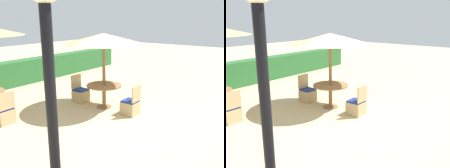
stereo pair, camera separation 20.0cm
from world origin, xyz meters
TOP-DOWN VIEW (x-y plane):
  - ground_plane at (0.00, 0.00)m, footprint 40.00×40.00m
  - hedge_row at (0.00, 5.84)m, footprint 13.00×0.70m
  - lamp_post at (-4.21, -1.75)m, footprint 0.36×0.36m
  - parasol_center at (0.19, 1.06)m, footprint 2.48×2.48m
  - round_table_center at (0.19, 1.06)m, footprint 1.12×1.12m
  - patio_chair_center_north at (0.16, 2.08)m, footprint 0.46×0.46m
  - patio_chair_center_south at (0.18, 0.03)m, footprint 0.46×0.46m
  - patio_chair_back_left_south at (-2.45, 2.48)m, footprint 0.46×0.46m

SIDE VIEW (x-z plane):
  - ground_plane at x=0.00m, z-range 0.00..0.00m
  - patio_chair_center_north at x=0.16m, z-range -0.20..0.73m
  - patio_chair_center_south at x=0.18m, z-range -0.20..0.73m
  - patio_chair_back_left_south at x=-2.45m, z-range -0.20..0.73m
  - hedge_row at x=0.00m, z-range 0.00..1.05m
  - round_table_center at x=0.19m, z-range 0.23..0.99m
  - parasol_center at x=0.19m, z-range 1.02..3.40m
  - lamp_post at x=-4.21m, z-range 0.69..4.01m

